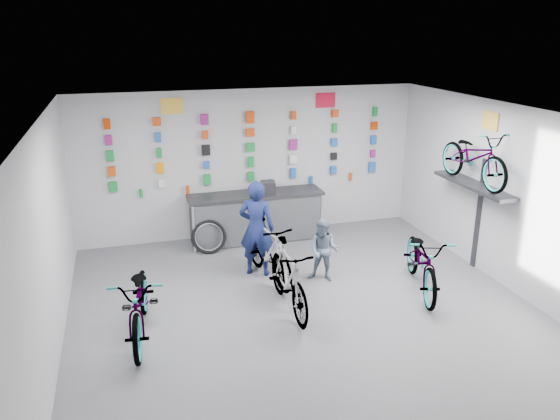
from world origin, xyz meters
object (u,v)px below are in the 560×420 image
object	(u,v)px
bike_center	(289,278)
clerk	(257,228)
bike_service	(269,250)
bike_right	(422,261)
customer	(324,250)
counter	(256,218)
bike_left	(140,302)

from	to	relation	value
bike_center	clerk	xyz separation A→B (m)	(-0.14, 1.39, 0.31)
bike_center	bike_service	distance (m)	1.12
bike_right	customer	world-z (taller)	customer
counter	customer	bearing A→B (deg)	-72.81
clerk	counter	bearing A→B (deg)	-76.11
bike_left	clerk	xyz separation A→B (m)	(2.05, 1.53, 0.32)
counter	bike_service	distance (m)	1.83
bike_service	clerk	xyz separation A→B (m)	(-0.13, 0.27, 0.31)
counter	bike_center	size ratio (longest dim) A/B	1.51
customer	bike_right	bearing A→B (deg)	3.10
counter	bike_right	xyz separation A→B (m)	(2.07, -2.91, 0.03)
bike_left	bike_center	xyz separation A→B (m)	(2.19, 0.14, 0.01)
bike_left	bike_service	bearing A→B (deg)	35.81
bike_left	bike_service	size ratio (longest dim) A/B	1.12
counter	clerk	bearing A→B (deg)	-103.45
bike_center	customer	size ratio (longest dim) A/B	1.63
counter	customer	size ratio (longest dim) A/B	2.45
clerk	bike_center	bearing A→B (deg)	123.25
counter	bike_center	xyz separation A→B (m)	(-0.22, -2.93, 0.05)
bike_right	bike_service	xyz separation A→B (m)	(-2.31, 1.10, 0.02)
bike_left	bike_service	distance (m)	2.52
counter	bike_right	bearing A→B (deg)	-54.48
bike_center	clerk	size ratio (longest dim) A/B	1.06
counter	bike_right	size ratio (longest dim) A/B	1.37
bike_right	clerk	xyz separation A→B (m)	(-2.44, 1.37, 0.33)
bike_left	bike_center	world-z (taller)	bike_center
bike_left	counter	bearing A→B (deg)	57.70
bike_left	bike_center	size ratio (longest dim) A/B	1.11
bike_center	customer	bearing A→B (deg)	42.60
bike_left	bike_center	bearing A→B (deg)	9.50
customer	bike_left	bearing A→B (deg)	-130.52
bike_center	bike_service	world-z (taller)	bike_center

